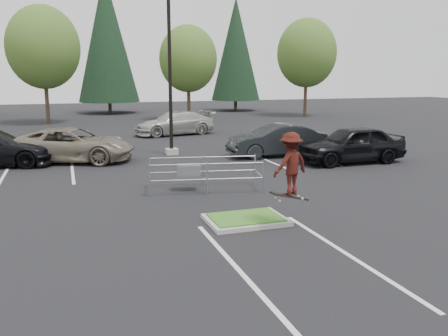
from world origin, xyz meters
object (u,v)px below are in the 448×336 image
object	(u,v)px
conif_b	(107,38)
conif_c	(236,49)
skateboarder	(290,164)
car_far_silver	(175,123)
decid_d	(306,55)
car_r_charc	(276,140)
light_pole	(170,65)
decid_b	(43,50)
decid_c	(188,61)
cart_corral	(193,171)
car_l_tan	(70,145)
car_r_black	(351,144)

from	to	relation	value
conif_b	conif_c	xyz separation A→B (m)	(14.00, -1.00, -1.00)
skateboarder	car_far_silver	bearing A→B (deg)	-111.62
decid_d	conif_b	xyz separation A→B (m)	(-17.99, 10.17, 1.94)
conif_b	car_r_charc	bearing A→B (deg)	-79.98
light_pole	skateboarder	xyz separation A→B (m)	(0.34, -13.00, -2.77)
decid_b	decid_d	distance (m)	24.00
conif_c	decid_c	bearing A→B (deg)	-129.64
decid_b	car_r_charc	distance (m)	24.27
decid_b	cart_corral	distance (m)	27.55
decid_b	decid_c	distance (m)	12.05
skateboarder	decid_c	bearing A→B (deg)	-116.53
cart_corral	decid_d	bearing A→B (deg)	65.51
decid_d	cart_corral	world-z (taller)	decid_d
cart_corral	car_l_tan	distance (m)	8.45
cart_corral	car_far_silver	distance (m)	16.08
light_pole	conif_b	world-z (taller)	conif_b
car_r_black	decid_c	bearing A→B (deg)	-175.18
conif_b	conif_c	size ratio (longest dim) A/B	1.16
cart_corral	car_l_tan	bearing A→B (deg)	129.18
cart_corral	conif_c	bearing A→B (deg)	78.40
conif_c	car_r_black	bearing A→B (deg)	-100.46
light_pole	car_r_black	xyz separation A→B (m)	(7.50, -5.00, -3.69)
light_pole	car_r_charc	world-z (taller)	light_pole
conif_b	skateboarder	bearing A→B (deg)	-88.84
decid_b	car_r_black	size ratio (longest dim) A/B	1.89
light_pole	conif_b	bearing A→B (deg)	91.01
conif_b	car_r_black	bearing A→B (deg)	-76.57
car_r_charc	conif_c	bearing A→B (deg)	166.33
decid_d	car_l_tan	distance (m)	29.78
conif_b	car_far_silver	bearing A→B (deg)	-83.06
car_l_tan	car_r_black	bearing A→B (deg)	-89.61
decid_d	car_l_tan	size ratio (longest dim) A/B	1.63
car_l_tan	car_far_silver	xyz separation A→B (m)	(7.01, 8.39, -0.00)
conif_c	car_r_black	world-z (taller)	conif_c
skateboarder	light_pole	bearing A→B (deg)	-105.56
decid_b	decid_d	size ratio (longest dim) A/B	1.02
decid_c	conif_c	world-z (taller)	conif_c
car_r_charc	car_r_black	xyz separation A→B (m)	(2.57, -2.78, 0.06)
light_pole	car_l_tan	bearing A→B (deg)	-174.29
conif_b	car_r_charc	world-z (taller)	conif_b
light_pole	decid_d	world-z (taller)	light_pole
decid_b	car_r_black	distance (m)	27.87
car_r_charc	conif_b	bearing A→B (deg)	-167.56
car_r_charc	car_l_tan	bearing A→B (deg)	-97.40
car_far_silver	car_l_tan	bearing A→B (deg)	-51.44
decid_b	cart_corral	size ratio (longest dim) A/B	2.32
skateboarder	car_r_charc	bearing A→B (deg)	-130.12
decid_c	car_far_silver	world-z (taller)	decid_c
decid_d	cart_corral	distance (m)	32.51
conif_b	car_l_tan	bearing A→B (deg)	-98.82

